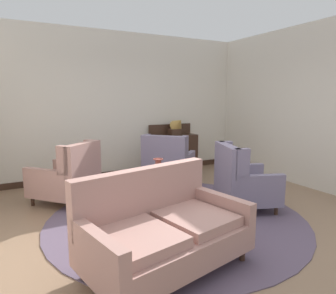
{
  "coord_description": "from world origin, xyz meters",
  "views": [
    {
      "loc": [
        -2.01,
        -3.24,
        1.69
      ],
      "look_at": [
        0.23,
        0.98,
        0.9
      ],
      "focal_mm": 32.45,
      "sensor_mm": 36.0,
      "label": 1
    }
  ],
  "objects_px": {
    "armchair_foreground_right": "(68,178)",
    "armchair_far_left": "(168,164)",
    "armchair_near_sideboard": "(242,182)",
    "sideboard": "(174,151)",
    "gramophone": "(177,125)",
    "settee": "(163,230)",
    "porcelain_vase": "(158,173)",
    "coffee_table": "(157,189)"
  },
  "relations": [
    {
      "from": "armchair_foreground_right",
      "to": "porcelain_vase",
      "type": "bearing_deg",
      "value": 91.07
    },
    {
      "from": "sideboard",
      "to": "porcelain_vase",
      "type": "bearing_deg",
      "value": -123.79
    },
    {
      "from": "armchair_far_left",
      "to": "gramophone",
      "type": "relative_size",
      "value": 2.48
    },
    {
      "from": "armchair_far_left",
      "to": "gramophone",
      "type": "bearing_deg",
      "value": -82.74
    },
    {
      "from": "sideboard",
      "to": "gramophone",
      "type": "height_order",
      "value": "gramophone"
    },
    {
      "from": "settee",
      "to": "armchair_far_left",
      "type": "distance_m",
      "value": 2.84
    },
    {
      "from": "armchair_near_sideboard",
      "to": "gramophone",
      "type": "xyz_separation_m",
      "value": [
        0.27,
        2.45,
        0.64
      ]
    },
    {
      "from": "porcelain_vase",
      "to": "settee",
      "type": "bearing_deg",
      "value": -114.28
    },
    {
      "from": "sideboard",
      "to": "gramophone",
      "type": "xyz_separation_m",
      "value": [
        0.04,
        -0.08,
        0.58
      ]
    },
    {
      "from": "armchair_foreground_right",
      "to": "gramophone",
      "type": "bearing_deg",
      "value": 158.57
    },
    {
      "from": "settee",
      "to": "gramophone",
      "type": "bearing_deg",
      "value": 46.49
    },
    {
      "from": "settee",
      "to": "sideboard",
      "type": "distance_m",
      "value": 3.95
    },
    {
      "from": "armchair_foreground_right",
      "to": "armchair_near_sideboard",
      "type": "bearing_deg",
      "value": 104.58
    },
    {
      "from": "armchair_far_left",
      "to": "sideboard",
      "type": "relative_size",
      "value": 1.08
    },
    {
      "from": "gramophone",
      "to": "armchair_foreground_right",
      "type": "bearing_deg",
      "value": -159.68
    },
    {
      "from": "settee",
      "to": "sideboard",
      "type": "relative_size",
      "value": 1.63
    },
    {
      "from": "armchair_far_left",
      "to": "gramophone",
      "type": "xyz_separation_m",
      "value": [
        0.67,
        0.83,
        0.64
      ]
    },
    {
      "from": "armchair_near_sideboard",
      "to": "sideboard",
      "type": "distance_m",
      "value": 2.54
    },
    {
      "from": "porcelain_vase",
      "to": "armchair_far_left",
      "type": "bearing_deg",
      "value": 56.72
    },
    {
      "from": "porcelain_vase",
      "to": "coffee_table",
      "type": "bearing_deg",
      "value": 110.27
    },
    {
      "from": "coffee_table",
      "to": "gramophone",
      "type": "xyz_separation_m",
      "value": [
        1.5,
        2.04,
        0.68
      ]
    },
    {
      "from": "settee",
      "to": "armchair_near_sideboard",
      "type": "bearing_deg",
      "value": 14.26
    },
    {
      "from": "coffee_table",
      "to": "settee",
      "type": "xyz_separation_m",
      "value": [
        -0.55,
        -1.28,
        0.01
      ]
    },
    {
      "from": "porcelain_vase",
      "to": "sideboard",
      "type": "xyz_separation_m",
      "value": [
        1.44,
        2.15,
        -0.14
      ]
    },
    {
      "from": "armchair_foreground_right",
      "to": "sideboard",
      "type": "height_order",
      "value": "sideboard"
    },
    {
      "from": "porcelain_vase",
      "to": "sideboard",
      "type": "relative_size",
      "value": 0.35
    },
    {
      "from": "coffee_table",
      "to": "sideboard",
      "type": "xyz_separation_m",
      "value": [
        1.45,
        2.12,
        0.1
      ]
    },
    {
      "from": "armchair_near_sideboard",
      "to": "sideboard",
      "type": "relative_size",
      "value": 0.95
    },
    {
      "from": "coffee_table",
      "to": "porcelain_vase",
      "type": "relative_size",
      "value": 2.53
    },
    {
      "from": "settee",
      "to": "coffee_table",
      "type": "bearing_deg",
      "value": 54.84
    },
    {
      "from": "armchair_foreground_right",
      "to": "sideboard",
      "type": "relative_size",
      "value": 1.11
    },
    {
      "from": "armchair_far_left",
      "to": "gramophone",
      "type": "distance_m",
      "value": 1.25
    },
    {
      "from": "coffee_table",
      "to": "armchair_far_left",
      "type": "distance_m",
      "value": 1.46
    },
    {
      "from": "armchair_foreground_right",
      "to": "armchair_far_left",
      "type": "xyz_separation_m",
      "value": [
        1.86,
        0.11,
        0.01
      ]
    },
    {
      "from": "coffee_table",
      "to": "sideboard",
      "type": "bearing_deg",
      "value": 55.62
    },
    {
      "from": "armchair_near_sideboard",
      "to": "armchair_far_left",
      "type": "distance_m",
      "value": 1.67
    },
    {
      "from": "armchair_foreground_right",
      "to": "armchair_far_left",
      "type": "distance_m",
      "value": 1.86
    },
    {
      "from": "coffee_table",
      "to": "armchair_far_left",
      "type": "height_order",
      "value": "armchair_far_left"
    },
    {
      "from": "coffee_table",
      "to": "porcelain_vase",
      "type": "distance_m",
      "value": 0.24
    },
    {
      "from": "armchair_foreground_right",
      "to": "armchair_far_left",
      "type": "bearing_deg",
      "value": 141.52
    },
    {
      "from": "armchair_foreground_right",
      "to": "sideboard",
      "type": "xyz_separation_m",
      "value": [
        2.49,
        1.02,
        0.07
      ]
    },
    {
      "from": "coffee_table",
      "to": "armchair_foreground_right",
      "type": "relative_size",
      "value": 0.79
    }
  ]
}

